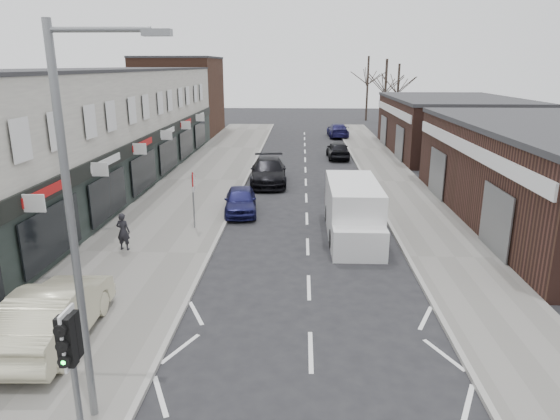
# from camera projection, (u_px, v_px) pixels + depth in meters

# --- Properties ---
(ground) EXTENTS (160.00, 160.00, 0.00)m
(ground) POSITION_uv_depth(u_px,v_px,m) (312.00, 400.00, 11.35)
(ground) COLOR black
(ground) RESTS_ON ground
(pavement_left) EXTENTS (5.50, 64.00, 0.12)m
(pavement_left) POSITION_uv_depth(u_px,v_px,m) (203.00, 180.00, 32.72)
(pavement_left) COLOR slate
(pavement_left) RESTS_ON ground
(pavement_right) EXTENTS (3.50, 64.00, 0.12)m
(pavement_right) POSITION_uv_depth(u_px,v_px,m) (395.00, 182.00, 32.20)
(pavement_right) COLOR slate
(pavement_right) RESTS_ON ground
(shop_terrace_left) EXTENTS (8.00, 41.00, 7.10)m
(shop_terrace_left) POSITION_uv_depth(u_px,v_px,m) (80.00, 131.00, 29.62)
(shop_terrace_left) COLOR beige
(shop_terrace_left) RESTS_ON ground
(brick_block_far) EXTENTS (8.00, 10.00, 8.00)m
(brick_block_far) POSITION_uv_depth(u_px,v_px,m) (180.00, 97.00, 53.95)
(brick_block_far) COLOR #4B2C20
(brick_block_far) RESTS_ON ground
(right_unit_far) EXTENTS (10.00, 16.00, 4.50)m
(right_unit_far) POSITION_uv_depth(u_px,v_px,m) (451.00, 127.00, 42.81)
(right_unit_far) COLOR #3A201A
(right_unit_far) RESTS_ON ground
(tree_far_a) EXTENTS (3.60, 3.60, 8.00)m
(tree_far_a) POSITION_uv_depth(u_px,v_px,m) (383.00, 132.00, 57.02)
(tree_far_a) COLOR #382D26
(tree_far_a) RESTS_ON ground
(tree_far_b) EXTENTS (3.60, 3.60, 7.50)m
(tree_far_b) POSITION_uv_depth(u_px,v_px,m) (396.00, 126.00, 62.67)
(tree_far_b) COLOR #382D26
(tree_far_b) RESTS_ON ground
(tree_far_c) EXTENTS (3.60, 3.60, 8.50)m
(tree_far_c) POSITION_uv_depth(u_px,v_px,m) (366.00, 120.00, 68.55)
(tree_far_c) COLOR #382D26
(tree_far_c) RESTS_ON ground
(traffic_light) EXTENTS (0.28, 0.60, 3.10)m
(traffic_light) POSITION_uv_depth(u_px,v_px,m) (71.00, 351.00, 8.92)
(traffic_light) COLOR slate
(traffic_light) RESTS_ON pavement_left
(street_lamp) EXTENTS (2.23, 0.22, 8.00)m
(street_lamp) POSITION_uv_depth(u_px,v_px,m) (79.00, 214.00, 9.48)
(street_lamp) COLOR slate
(street_lamp) RESTS_ON pavement_left
(warning_sign) EXTENTS (0.12, 0.80, 2.70)m
(warning_sign) POSITION_uv_depth(u_px,v_px,m) (193.00, 184.00, 22.46)
(warning_sign) COLOR slate
(warning_sign) RESTS_ON pavement_left
(white_van) EXTENTS (2.20, 6.16, 2.40)m
(white_van) POSITION_uv_depth(u_px,v_px,m) (353.00, 211.00, 21.97)
(white_van) COLOR white
(white_van) RESTS_ON ground
(sedan_on_pavement) EXTENTS (1.92, 4.95, 1.61)m
(sedan_on_pavement) POSITION_uv_depth(u_px,v_px,m) (54.00, 313.00, 13.40)
(sedan_on_pavement) COLOR beige
(sedan_on_pavement) RESTS_ON pavement_left
(pedestrian) EXTENTS (0.61, 0.45, 1.54)m
(pedestrian) POSITION_uv_depth(u_px,v_px,m) (123.00, 231.00, 20.07)
(pedestrian) COLOR black
(pedestrian) RESTS_ON pavement_left
(parked_car_left_a) EXTENTS (2.00, 4.10, 1.35)m
(parked_car_left_a) POSITION_uv_depth(u_px,v_px,m) (240.00, 200.00, 25.52)
(parked_car_left_a) COLOR #161747
(parked_car_left_a) RESTS_ON ground
(parked_car_left_b) EXTENTS (2.55, 5.62, 1.60)m
(parked_car_left_b) POSITION_uv_depth(u_px,v_px,m) (268.00, 172.00, 31.82)
(parked_car_left_b) COLOR black
(parked_car_left_b) RESTS_ON ground
(parked_car_right_a) EXTENTS (1.81, 4.61, 1.50)m
(parked_car_right_a) POSITION_uv_depth(u_px,v_px,m) (344.00, 183.00, 29.03)
(parked_car_right_a) COLOR silver
(parked_car_right_a) RESTS_ON ground
(parked_car_right_b) EXTENTS (1.82, 4.25, 1.43)m
(parked_car_right_b) POSITION_uv_depth(u_px,v_px,m) (338.00, 150.00, 40.45)
(parked_car_right_b) COLOR black
(parked_car_right_b) RESTS_ON ground
(parked_car_right_c) EXTENTS (2.18, 5.00, 1.43)m
(parked_car_right_c) POSITION_uv_depth(u_px,v_px,m) (338.00, 130.00, 52.54)
(parked_car_right_c) COLOR #171544
(parked_car_right_c) RESTS_ON ground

